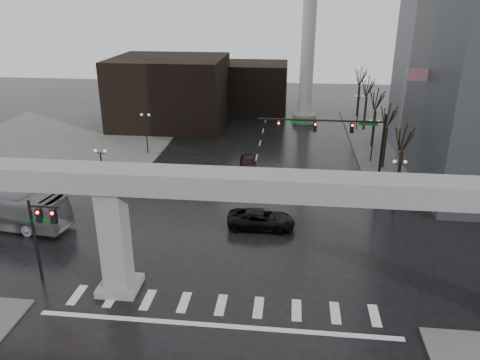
{
  "coord_description": "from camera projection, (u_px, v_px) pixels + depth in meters",
  "views": [
    {
      "loc": [
        3.96,
        -25.47,
        18.48
      ],
      "look_at": [
        0.07,
        9.34,
        4.5
      ],
      "focal_mm": 35.0,
      "sensor_mm": 36.0,
      "label": 1
    }
  ],
  "objects": [
    {
      "name": "city_bus",
      "position": [
        3.0,
        208.0,
        39.47
      ],
      "size": [
        11.95,
        4.38,
        3.25
      ],
      "primitive_type": "imported",
      "rotation": [
        0.0,
        0.0,
        1.43
      ],
      "color": "#97979B",
      "rests_on": "ground"
    },
    {
      "name": "pickup_truck",
      "position": [
        261.0,
        219.0,
        39.41
      ],
      "size": [
        5.69,
        2.63,
        1.58
      ],
      "primitive_type": "imported",
      "rotation": [
        0.0,
        0.0,
        1.57
      ],
      "color": "black",
      "rests_on": "ground"
    },
    {
      "name": "sidewalk_nw",
      "position": [
        79.0,
        132.0,
        66.65
      ],
      "size": [
        28.0,
        36.0,
        0.15
      ],
      "primitive_type": "cube",
      "color": "#64615F",
      "rests_on": "ground"
    },
    {
      "name": "smokestack",
      "position": [
        309.0,
        32.0,
        67.66
      ],
      "size": [
        3.6,
        3.6,
        30.0
      ],
      "color": "silver",
      "rests_on": "ground"
    },
    {
      "name": "lamp_left_2",
      "position": [
        174.0,
        102.0,
        69.64
      ],
      "size": [
        1.22,
        0.32,
        5.11
      ],
      "color": "black",
      "rests_on": "ground"
    },
    {
      "name": "tree_right_3",
      "position": [
        365.0,
        110.0,
        66.94
      ],
      "size": [
        1.11,
        1.66,
        8.02
      ],
      "color": "black",
      "rests_on": "ground"
    },
    {
      "name": "signal_left_pole",
      "position": [
        41.0,
        227.0,
        30.98
      ],
      "size": [
        2.3,
        0.3,
        6.0
      ],
      "color": "black",
      "rests_on": "ground"
    },
    {
      "name": "building_far_mid",
      "position": [
        256.0,
        88.0,
        77.48
      ],
      "size": [
        10.0,
        10.0,
        8.0
      ],
      "primitive_type": "cube",
      "color": "black",
      "rests_on": "ground"
    },
    {
      "name": "elevated_guideway",
      "position": [
        242.0,
        201.0,
        28.08
      ],
      "size": [
        48.0,
        2.6,
        8.7
      ],
      "color": "#98958F",
      "rests_on": "ground"
    },
    {
      "name": "tree_right_2",
      "position": [
        374.0,
        125.0,
        59.58
      ],
      "size": [
        1.1,
        1.63,
        7.85
      ],
      "color": "black",
      "rests_on": "ground"
    },
    {
      "name": "building_far_left",
      "position": [
        170.0,
        92.0,
        69.12
      ],
      "size": [
        16.0,
        14.0,
        10.0
      ],
      "primitive_type": "cube",
      "color": "black",
      "rests_on": "ground"
    },
    {
      "name": "flagpole_assembly",
      "position": [
        405.0,
        112.0,
        46.7
      ],
      "size": [
        2.06,
        0.12,
        12.0
      ],
      "color": "silver",
      "rests_on": "ground"
    },
    {
      "name": "lamp_right_2",
      "position": [
        358.0,
        107.0,
        66.85
      ],
      "size": [
        1.22,
        0.32,
        5.11
      ],
      "color": "black",
      "rests_on": "ground"
    },
    {
      "name": "lamp_left_1",
      "position": [
        146.0,
        127.0,
        56.71
      ],
      "size": [
        1.22,
        0.32,
        5.11
      ],
      "color": "black",
      "rests_on": "ground"
    },
    {
      "name": "tree_right_0",
      "position": [
        400.0,
        169.0,
        44.86
      ],
      "size": [
        1.09,
        1.58,
        7.5
      ],
      "color": "black",
      "rests_on": "ground"
    },
    {
      "name": "signal_mast_arm",
      "position": [
        343.0,
        135.0,
        45.03
      ],
      "size": [
        12.12,
        0.43,
        8.0
      ],
      "color": "black",
      "rests_on": "ground"
    },
    {
      "name": "tree_right_4",
      "position": [
        359.0,
        98.0,
        74.3
      ],
      "size": [
        1.12,
        1.69,
        8.19
      ],
      "color": "black",
      "rests_on": "ground"
    },
    {
      "name": "far_car",
      "position": [
        248.0,
        163.0,
        52.55
      ],
      "size": [
        2.4,
        4.79,
        1.57
      ],
      "primitive_type": "imported",
      "rotation": [
        0.0,
        0.0,
        0.12
      ],
      "color": "black",
      "rests_on": "ground"
    },
    {
      "name": "tree_right_1",
      "position": [
        385.0,
        144.0,
        52.22
      ],
      "size": [
        1.09,
        1.61,
        7.67
      ],
      "color": "black",
      "rests_on": "ground"
    },
    {
      "name": "lamp_left_0",
      "position": [
        102.0,
        166.0,
        43.79
      ],
      "size": [
        1.22,
        0.32,
        5.11
      ],
      "color": "black",
      "rests_on": "ground"
    },
    {
      "name": "lamp_right_1",
      "position": [
        373.0,
        134.0,
        53.93
      ],
      "size": [
        1.22,
        0.32,
        5.11
      ],
      "color": "black",
      "rests_on": "ground"
    },
    {
      "name": "sidewalk_ne",
      "position": [
        459.0,
        145.0,
        61.29
      ],
      "size": [
        28.0,
        36.0,
        0.15
      ],
      "primitive_type": "cube",
      "color": "#64615F",
      "rests_on": "ground"
    },
    {
      "name": "lamp_right_0",
      "position": [
        398.0,
        178.0,
        41.01
      ],
      "size": [
        1.22,
        0.32,
        5.11
      ],
      "color": "black",
      "rests_on": "ground"
    },
    {
      "name": "ground",
      "position": [
        223.0,
        296.0,
        30.76
      ],
      "size": [
        160.0,
        160.0,
        0.0
      ],
      "primitive_type": "plane",
      "color": "black",
      "rests_on": "ground"
    }
  ]
}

